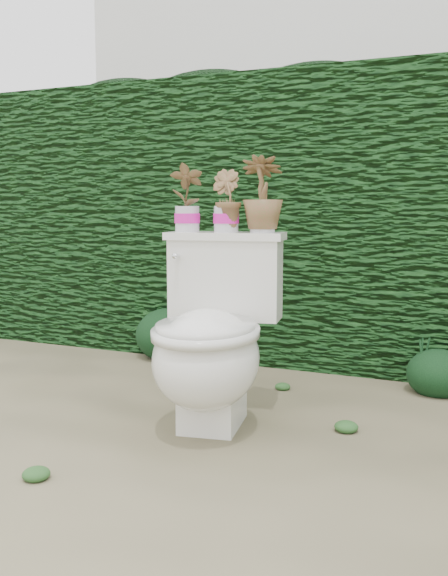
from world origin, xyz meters
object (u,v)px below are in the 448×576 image
at_px(toilet, 211,341).
at_px(potted_plant_center, 226,202).
at_px(potted_plant_right, 263,196).
at_px(potted_plant_left, 187,199).

xyz_separation_m(toilet, potted_plant_center, (-0.04, 0.24, 0.55)).
height_order(toilet, potted_plant_right, potted_plant_right).
relative_size(toilet, potted_plant_right, 2.57).
height_order(potted_plant_center, potted_plant_right, potted_plant_right).
distance_m(toilet, potted_plant_right, 0.64).
relative_size(potted_plant_left, potted_plant_center, 1.09).
xyz_separation_m(potted_plant_center, potted_plant_right, (0.15, 0.03, 0.02)).
bearing_deg(potted_plant_left, potted_plant_center, -178.74).
xyz_separation_m(potted_plant_left, potted_plant_center, (0.17, 0.03, -0.01)).
bearing_deg(potted_plant_center, potted_plant_right, -144.21).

